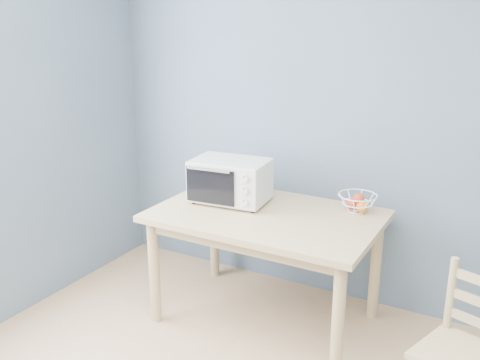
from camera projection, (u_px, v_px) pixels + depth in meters
The scene contains 5 objects.
room at pixel (168, 246), 1.55m from camera, with size 4.01×4.51×2.61m.
dining_table at pixel (266, 228), 3.39m from camera, with size 1.40×0.90×0.75m.
toaster_oven at pixel (228, 180), 3.52m from camera, with size 0.52×0.40×0.29m.
fruit_basket at pixel (358, 202), 3.37m from camera, with size 0.26×0.26×0.13m.
dining_chair at pixel (466, 357), 2.51m from camera, with size 0.48×0.48×0.81m.
Camera 1 is at (0.87, -1.14, 1.94)m, focal length 40.00 mm.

